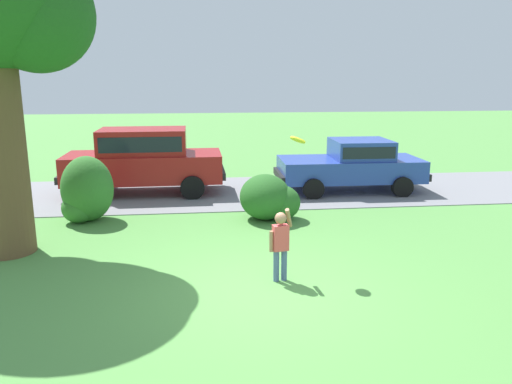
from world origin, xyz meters
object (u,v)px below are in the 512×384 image
(parked_suv, at_px, (144,158))
(child_thrower, at_px, (280,241))
(parked_sedan, at_px, (353,163))
(frisbee, at_px, (298,140))

(parked_suv, xyz_separation_m, child_thrower, (2.96, -6.89, -0.36))
(parked_sedan, relative_size, parked_suv, 0.94)
(parked_suv, bearing_deg, frisbee, -62.03)
(frisbee, bearing_deg, parked_sedan, 64.12)
(parked_suv, height_order, frisbee, frisbee)
(parked_sedan, xyz_separation_m, parked_suv, (-6.22, 0.36, 0.23))
(parked_sedan, bearing_deg, parked_suv, 176.69)
(child_thrower, distance_m, frisbee, 1.77)
(parked_sedan, bearing_deg, frisbee, -115.88)
(parked_sedan, distance_m, frisbee, 6.76)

